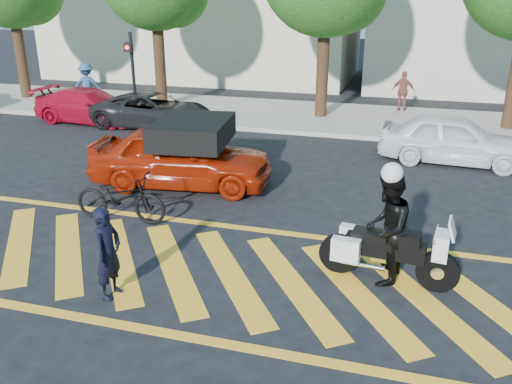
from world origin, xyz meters
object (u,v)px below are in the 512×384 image
(police_motorcycle, at_px, (386,250))
(parked_mid_right, at_px, (454,139))
(officer_bike, at_px, (108,253))
(red_convertible, at_px, (181,156))
(officer_moto, at_px, (387,228))
(parked_mid_left, at_px, (153,110))
(parked_left, at_px, (90,106))
(bicycle, at_px, (120,198))

(police_motorcycle, height_order, parked_mid_right, parked_mid_right)
(officer_bike, distance_m, red_convertible, 5.22)
(officer_bike, distance_m, officer_moto, 4.56)
(officer_moto, distance_m, parked_mid_right, 7.40)
(officer_bike, relative_size, red_convertible, 0.34)
(red_convertible, bearing_deg, parked_mid_left, 25.67)
(red_convertible, bearing_deg, parked_mid_right, -66.74)
(police_motorcycle, xyz_separation_m, parked_left, (-11.11, 8.65, 0.04))
(officer_bike, bearing_deg, parked_mid_right, -28.59)
(officer_moto, relative_size, red_convertible, 0.43)
(bicycle, bearing_deg, police_motorcycle, -101.95)
(parked_mid_left, bearing_deg, officer_bike, -155.85)
(red_convertible, bearing_deg, officer_bike, -176.26)
(red_convertible, relative_size, parked_left, 1.07)
(bicycle, relative_size, parked_mid_left, 0.47)
(officer_bike, xyz_separation_m, police_motorcycle, (4.23, 1.74, -0.21))
(parked_mid_left, height_order, parked_mid_right, parked_mid_right)
(bicycle, distance_m, officer_moto, 5.66)
(red_convertible, bearing_deg, parked_left, 41.27)
(officer_bike, height_order, police_motorcycle, officer_bike)
(bicycle, distance_m, parked_mid_right, 9.39)
(officer_bike, distance_m, parked_left, 12.47)
(officer_bike, bearing_deg, police_motorcycle, -64.09)
(bicycle, height_order, red_convertible, red_convertible)
(police_motorcycle, bearing_deg, bicycle, 176.48)
(parked_mid_right, bearing_deg, bicycle, 135.70)
(parked_left, xyz_separation_m, parked_mid_right, (12.53, -1.40, 0.08))
(bicycle, height_order, officer_moto, officer_moto)
(officer_moto, bearing_deg, police_motorcycle, 111.55)
(police_motorcycle, relative_size, parked_left, 0.56)
(officer_bike, relative_size, officer_moto, 0.79)
(bicycle, distance_m, parked_mid_left, 8.24)
(bicycle, relative_size, parked_mid_right, 0.50)
(red_convertible, relative_size, parked_mid_right, 1.11)
(police_motorcycle, bearing_deg, parked_mid_right, 85.47)
(officer_bike, relative_size, parked_mid_right, 0.38)
(bicycle, relative_size, parked_left, 0.49)
(officer_moto, relative_size, parked_mid_left, 0.45)
(officer_bike, relative_size, bicycle, 0.76)
(red_convertible, height_order, parked_left, red_convertible)
(police_motorcycle, relative_size, red_convertible, 0.53)
(officer_bike, height_order, parked_mid_right, officer_bike)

